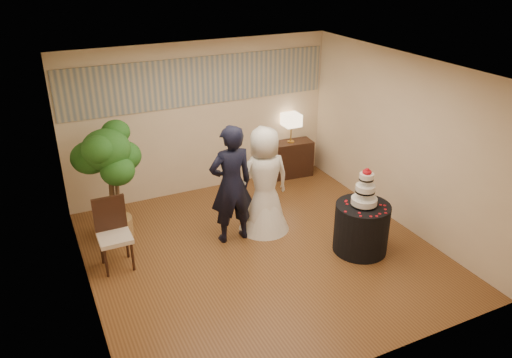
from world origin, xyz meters
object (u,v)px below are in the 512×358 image
bride (264,180)px  cake_table (361,228)px  groom (231,185)px  wedding_cake (365,187)px  side_chair (115,236)px  table_lamp (291,128)px  console (290,159)px  ficus_tree (111,183)px

bride → cake_table: size_ratio=2.15×
bride → groom: bearing=6.8°
wedding_cake → side_chair: 3.68m
wedding_cake → table_lamp: (0.38, 2.89, -0.06)m
console → table_lamp: bearing=0.0°
ficus_tree → side_chair: bearing=-100.7°
table_lamp → cake_table: bearing=-97.5°
groom → table_lamp: groom is taller
wedding_cake → console: (0.38, 2.89, -0.71)m
side_chair → wedding_cake: bearing=-18.5°
wedding_cake → table_lamp: size_ratio=1.04×
groom → table_lamp: bearing=-139.7°
wedding_cake → groom: bearing=144.9°
table_lamp → wedding_cake: bearing=-97.5°
cake_table → bride: bearing=130.4°
wedding_cake → console: size_ratio=0.69×
bride → wedding_cake: size_ratio=2.93×
bride → ficus_tree: size_ratio=0.92×
groom → table_lamp: (2.02, 1.74, 0.06)m
table_lamp → side_chair: (-3.83, -1.73, -0.50)m
console → bride: bearing=-125.3°
cake_table → ficus_tree: 3.89m
wedding_cake → ficus_tree: (-3.29, 2.00, -0.12)m
ficus_tree → bride: bearing=-19.2°
wedding_cake → ficus_tree: 3.85m
groom → ficus_tree: size_ratio=1.00×
console → ficus_tree: ficus_tree is taller
cake_table → side_chair: bearing=161.5°
cake_table → wedding_cake: 0.69m
wedding_cake → ficus_tree: ficus_tree is taller
bride → side_chair: bride is taller
wedding_cake → side_chair: bearing=161.5°
bride → ficus_tree: 2.38m
console → table_lamp: size_ratio=1.51×
groom → wedding_cake: 2.00m
bride → console: size_ratio=2.02×
groom → wedding_cake: (1.64, -1.15, 0.12)m
table_lamp → console: bearing=0.0°
table_lamp → ficus_tree: ficus_tree is taller
groom → cake_table: 2.08m
cake_table → console: cake_table is taller
groom → wedding_cake: groom is taller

